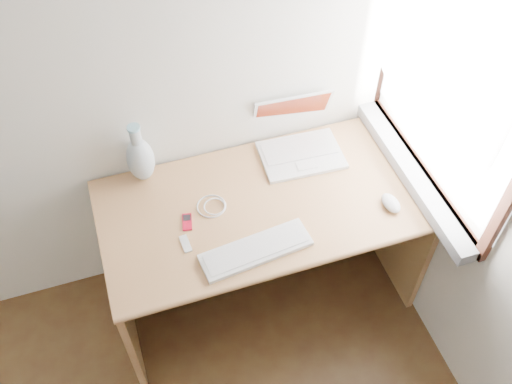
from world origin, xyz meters
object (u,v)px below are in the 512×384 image
object	(u,v)px
vase	(140,158)
desk	(258,217)
laptop	(298,141)
external_keyboard	(256,250)

from	to	relation	value
vase	desk	bearing A→B (deg)	-25.08
desk	laptop	xyz separation A→B (m)	(0.25, 0.16, 0.27)
desk	external_keyboard	bearing A→B (deg)	-109.51
vase	laptop	bearing A→B (deg)	-4.24
desk	external_keyboard	distance (m)	0.41
laptop	external_keyboard	bearing A→B (deg)	-123.87
vase	external_keyboard	bearing A→B (deg)	-56.95
laptop	vase	xyz separation A→B (m)	(-0.71, 0.05, 0.07)
laptop	vase	world-z (taller)	vase
external_keyboard	vase	world-z (taller)	vase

